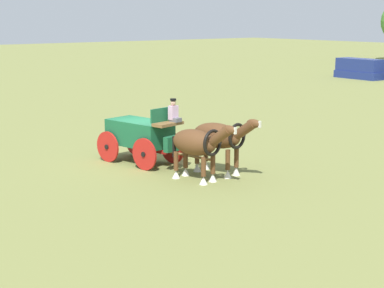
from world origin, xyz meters
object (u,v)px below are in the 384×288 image
show_wagon (142,134)px  draft_horse_near (219,137)px  draft_horse_off (197,144)px  parked_vehicle_a (360,69)px

show_wagon → draft_horse_near: (3.36, 1.31, 0.23)m
draft_horse_off → parked_vehicle_a: 41.83m
show_wagon → draft_horse_near: size_ratio=1.81×
draft_horse_near → parked_vehicle_a: (-20.41, 35.09, -0.50)m
draft_horse_near → show_wagon: bearing=-158.8°
show_wagon → parked_vehicle_a: 40.19m
draft_horse_near → draft_horse_off: size_ratio=1.08×
parked_vehicle_a → draft_horse_off: bearing=-60.4°
draft_horse_near → parked_vehicle_a: 40.60m
show_wagon → draft_horse_near: bearing=21.2°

